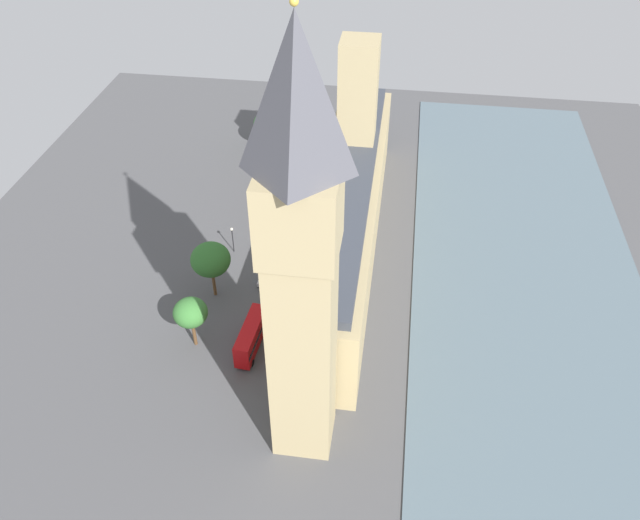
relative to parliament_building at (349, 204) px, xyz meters
The scene contains 15 objects.
ground_plane 9.51m from the parliament_building, 37.98° to the left, with size 145.78×145.78×0.00m, color #4C4C4F.
river_thames 34.61m from the parliament_building, behind, with size 40.93×131.20×0.25m, color slate.
parliament_building is the anchor object (origin of this frame).
clock_tower 49.33m from the parliament_building, 88.44° to the left, with size 8.74×8.74×59.72m.
double_decker_bus_corner 23.88m from the parliament_building, 52.21° to the right, with size 3.40×10.67×4.75m.
car_white_kerbside 18.72m from the parliament_building, 20.93° to the right, with size 2.15×4.16×1.74m.
car_dark_green_midblock 15.82m from the parliament_building, ahead, with size 1.94×4.64×1.74m.
car_silver_trailing 20.56m from the parliament_building, 44.32° to the left, with size 2.18×4.32×1.74m.
double_decker_bus_near_tower 32.34m from the parliament_building, 67.27° to the left, with size 3.32×10.66×4.75m.
pedestrian_under_trees 16.78m from the parliament_building, 56.70° to the right, with size 0.66×0.60×1.57m.
pedestrian_opposite_hall 18.13m from the parliament_building, 56.29° to the left, with size 0.67×0.63×1.59m.
plane_tree_leading 36.77m from the parliament_building, 54.25° to the left, with size 5.42×5.42×9.37m.
plane_tree_by_river_gate 41.27m from the parliament_building, 56.72° to the right, with size 6.77×6.77×9.15m.
plane_tree_far_end 27.93m from the parliament_building, 39.65° to the left, with size 6.78×6.78×10.83m.
street_lamp_slot_10 22.52m from the parliament_building, 14.71° to the left, with size 0.56×0.56×5.58m.
Camera 1 is at (-10.43, 95.18, 75.99)m, focal length 35.57 mm.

